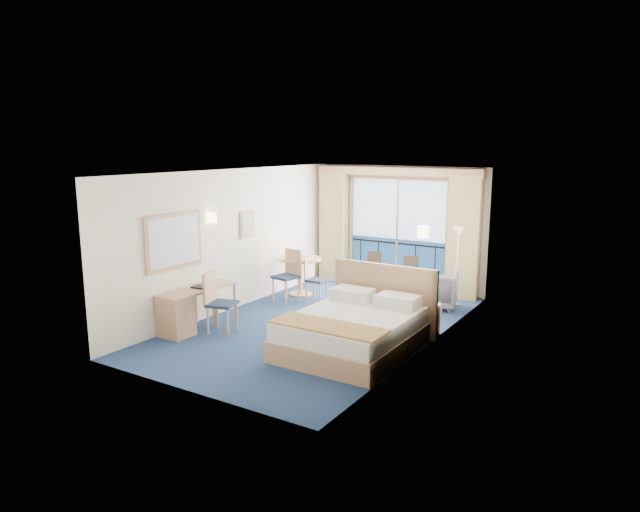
{
  "coord_description": "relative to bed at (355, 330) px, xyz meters",
  "views": [
    {
      "loc": [
        5.13,
        -8.23,
        3.16
      ],
      "look_at": [
        -0.13,
        0.2,
        1.2
      ],
      "focal_mm": 32.0,
      "sensor_mm": 36.0,
      "label": 1
    }
  ],
  "objects": [
    {
      "name": "pelmet",
      "position": [
        -1.12,
        3.89,
        2.25
      ],
      "size": [
        3.8,
        0.25,
        0.18
      ],
      "primitive_type": "cube",
      "color": "tan",
      "rests_on": "room_walls"
    },
    {
      "name": "desk",
      "position": [
        -2.85,
        -0.87,
        0.06
      ],
      "size": [
        0.52,
        1.51,
        0.71
      ],
      "color": "tan",
      "rests_on": "ground"
    },
    {
      "name": "armchair",
      "position": [
        0.22,
        2.94,
        0.03
      ],
      "size": [
        0.93,
        0.95,
        0.72
      ],
      "primitive_type": "imported",
      "rotation": [
        0.0,
        0.0,
        3.38
      ],
      "color": "#444A53",
      "rests_on": "ground"
    },
    {
      "name": "mirror",
      "position": [
        -3.09,
        -0.71,
        1.22
      ],
      "size": [
        0.05,
        1.25,
        0.95
      ],
      "color": "tan",
      "rests_on": "room_walls"
    },
    {
      "name": "folder",
      "position": [
        -2.8,
        -0.4,
        0.39
      ],
      "size": [
        0.32,
        0.26,
        0.03
      ],
      "primitive_type": "cube",
      "rotation": [
        0.0,
        0.0,
        0.1
      ],
      "color": "black",
      "rests_on": "desk"
    },
    {
      "name": "sconce_right",
      "position": [
        0.82,
        0.64,
        1.52
      ],
      "size": [
        0.18,
        0.18,
        0.18
      ],
      "primitive_type": "cylinder",
      "color": "#FCE6B0",
      "rests_on": "room_walls"
    },
    {
      "name": "sconce_left",
      "position": [
        -3.06,
        0.19,
        1.52
      ],
      "size": [
        0.18,
        0.18,
        0.18
      ],
      "primitive_type": "cylinder",
      "color": "#FCE6B0",
      "rests_on": "room_walls"
    },
    {
      "name": "balcony_door",
      "position": [
        -1.13,
        4.0,
        0.81
      ],
      "size": [
        2.36,
        0.03,
        2.52
      ],
      "color": "navy",
      "rests_on": "room_walls"
    },
    {
      "name": "desk_chair",
      "position": [
        -2.4,
        -0.47,
        0.26
      ],
      "size": [
        0.56,
        0.56,
        1.05
      ],
      "rotation": [
        0.0,
        0.0,
        1.85
      ],
      "color": "#1C2843",
      "rests_on": "ground"
    },
    {
      "name": "round_table",
      "position": [
        -2.58,
        2.32,
        0.28
      ],
      "size": [
        0.89,
        0.89,
        0.8
      ],
      "color": "tan",
      "rests_on": "ground"
    },
    {
      "name": "phone",
      "position": [
        0.63,
        1.24,
        0.24
      ],
      "size": [
        0.22,
        0.19,
        0.09
      ],
      "primitive_type": "cube",
      "rotation": [
        0.0,
        0.0,
        0.23
      ],
      "color": "white",
      "rests_on": "nightstand"
    },
    {
      "name": "nightstand",
      "position": [
        0.66,
        1.28,
        -0.07
      ],
      "size": [
        0.4,
        0.38,
        0.53
      ],
      "primitive_type": "cube",
      "color": "tan",
      "rests_on": "ground"
    },
    {
      "name": "curtain_left",
      "position": [
        -2.67,
        3.86,
        0.94
      ],
      "size": [
        0.65,
        0.22,
        2.55
      ],
      "primitive_type": "cube",
      "color": "#D1B873",
      "rests_on": "room_walls"
    },
    {
      "name": "floor",
      "position": [
        -1.12,
        0.79,
        -0.33
      ],
      "size": [
        6.5,
        6.5,
        0.0
      ],
      "primitive_type": "plane",
      "color": "navy",
      "rests_on": "ground"
    },
    {
      "name": "table_chair_a",
      "position": [
        -2.12,
        2.14,
        0.17
      ],
      "size": [
        0.4,
        0.4,
        0.88
      ],
      "rotation": [
        0.0,
        0.0,
        1.61
      ],
      "color": "#1C2843",
      "rests_on": "ground"
    },
    {
      "name": "curtain_right",
      "position": [
        0.43,
        3.86,
        0.94
      ],
      "size": [
        0.65,
        0.22,
        2.55
      ],
      "primitive_type": "cube",
      "color": "#D1B873",
      "rests_on": "room_walls"
    },
    {
      "name": "bed",
      "position": [
        0.0,
        0.0,
        0.0
      ],
      "size": [
        1.89,
        2.24,
        1.19
      ],
      "color": "tan",
      "rests_on": "ground"
    },
    {
      "name": "floor_lamp",
      "position": [
        0.5,
        3.31,
        0.85
      ],
      "size": [
        0.22,
        0.22,
        1.56
      ],
      "color": "silver",
      "rests_on": "ground"
    },
    {
      "name": "table_chair_b",
      "position": [
        -2.53,
        1.84,
        0.26
      ],
      "size": [
        0.53,
        0.54,
        1.05
      ],
      "rotation": [
        0.0,
        0.0,
        -0.2
      ],
      "color": "#1C2843",
      "rests_on": "ground"
    },
    {
      "name": "wall_print",
      "position": [
        -3.09,
        1.24,
        1.27
      ],
      "size": [
        0.04,
        0.42,
        0.52
      ],
      "color": "tan",
      "rests_on": "room_walls"
    },
    {
      "name": "room_walls",
      "position": [
        -1.12,
        0.79,
        1.45
      ],
      "size": [
        4.04,
        6.54,
        2.72
      ],
      "color": "#EFE3CF",
      "rests_on": "ground"
    },
    {
      "name": "desk_lamp",
      "position": [
        -2.93,
        0.1,
        0.68
      ],
      "size": [
        0.11,
        0.11,
        0.41
      ],
      "color": "silver",
      "rests_on": "desk"
    }
  ]
}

